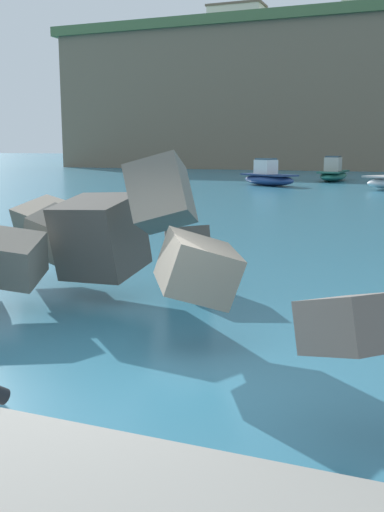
% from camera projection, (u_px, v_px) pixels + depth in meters
% --- Properties ---
extents(ground_plane, '(400.00, 400.00, 0.00)m').
position_uv_depth(ground_plane, '(154.00, 376.00, 7.09)').
color(ground_plane, '#2D6B84').
extents(breakwater_jetty, '(27.14, 6.53, 2.67)m').
position_uv_depth(breakwater_jetty, '(23.00, 246.00, 9.57)').
color(breakwater_jetty, '#3D3A38').
rests_on(breakwater_jetty, ground).
extents(boat_near_left, '(2.02, 5.92, 2.00)m').
position_uv_depth(boat_near_left, '(333.00, 173.00, 47.09)').
color(boat_near_left, '#1E6656').
rests_on(boat_near_left, ground).
extents(boat_mid_left, '(4.80, 3.92, 1.91)m').
position_uv_depth(boat_mid_left, '(268.00, 177.00, 41.59)').
color(boat_mid_left, navy).
rests_on(boat_mid_left, ground).
extents(station_building_west, '(7.90, 4.32, 4.31)m').
position_uv_depth(station_building_west, '(236.00, 21.00, 83.04)').
color(station_building_west, silver).
rests_on(station_building_west, headland_bluff).
extents(station_building_central, '(6.17, 6.21, 5.12)m').
position_uv_depth(station_building_central, '(368.00, 6.00, 75.69)').
color(station_building_central, beige).
rests_on(station_building_central, headland_bluff).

